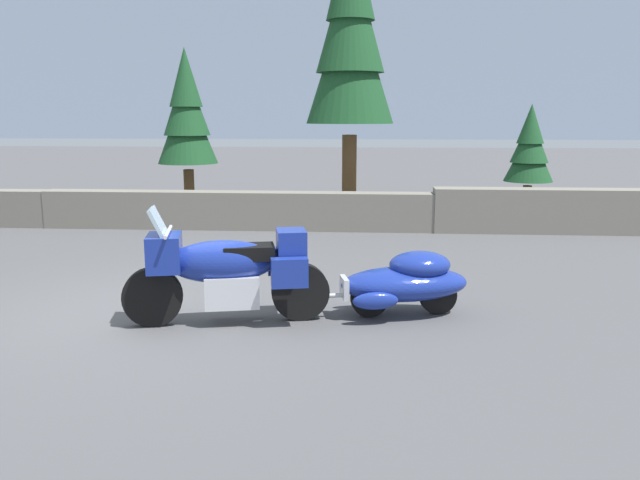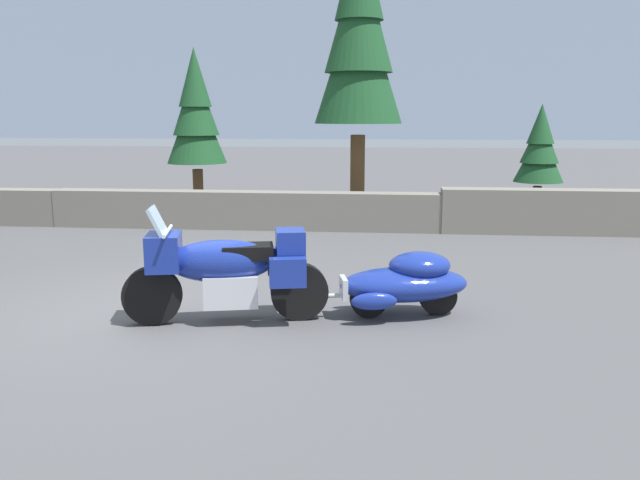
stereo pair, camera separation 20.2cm
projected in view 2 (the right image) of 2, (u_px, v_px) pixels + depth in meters
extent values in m
plane|color=#4C4C4F|center=(143.00, 311.00, 7.89)|extent=(80.00, 80.00, 0.00)
cube|color=slate|center=(244.00, 210.00, 13.50)|extent=(8.00, 0.50, 0.77)
cube|color=#99A8BF|center=(367.00, 77.00, 99.99)|extent=(240.00, 80.00, 16.00)
cylinder|color=black|center=(152.00, 296.00, 7.32)|extent=(0.67, 0.27, 0.66)
cylinder|color=black|center=(299.00, 292.00, 7.50)|extent=(0.67, 0.27, 0.66)
cube|color=silver|center=(231.00, 289.00, 7.40)|extent=(0.68, 0.55, 0.36)
ellipsoid|color=navy|center=(221.00, 261.00, 7.33)|extent=(1.27, 0.68, 0.48)
cube|color=navy|center=(164.00, 252.00, 7.24)|extent=(0.46, 0.58, 0.40)
cube|color=#9EB7C6|center=(158.00, 222.00, 7.17)|extent=(0.28, 0.47, 0.34)
cube|color=black|center=(248.00, 252.00, 7.34)|extent=(0.62, 0.47, 0.16)
cube|color=navy|center=(290.00, 242.00, 7.38)|extent=(0.40, 0.46, 0.28)
cube|color=navy|center=(288.00, 273.00, 7.13)|extent=(0.42, 0.24, 0.32)
cube|color=navy|center=(285.00, 261.00, 7.72)|extent=(0.42, 0.24, 0.32)
cylinder|color=silver|center=(168.00, 231.00, 7.20)|extent=(0.18, 0.69, 0.04)
cylinder|color=silver|center=(156.00, 274.00, 7.28)|extent=(0.26, 0.12, 0.54)
cylinder|color=black|center=(369.00, 299.00, 7.60)|extent=(0.45, 0.19, 0.44)
cylinder|color=black|center=(438.00, 296.00, 7.69)|extent=(0.45, 0.19, 0.44)
ellipsoid|color=navy|center=(404.00, 284.00, 7.62)|extent=(1.61, 0.98, 0.40)
ellipsoid|color=navy|center=(420.00, 265.00, 7.60)|extent=(0.82, 0.70, 0.32)
cube|color=silver|center=(344.00, 288.00, 7.55)|extent=(0.12, 0.33, 0.24)
ellipsoid|color=navy|center=(374.00, 301.00, 7.28)|extent=(0.54, 0.24, 0.20)
ellipsoid|color=navy|center=(364.00, 287.00, 7.91)|extent=(0.54, 0.24, 0.20)
cylinder|color=silver|center=(310.00, 296.00, 7.52)|extent=(0.70, 0.19, 0.05)
cylinder|color=brown|center=(357.00, 178.00, 14.56)|extent=(0.32, 0.32, 1.88)
cone|color=#194723|center=(359.00, 53.00, 14.05)|extent=(1.90, 1.90, 2.97)
cone|color=#194723|center=(359.00, 9.00, 13.88)|extent=(1.48, 1.48, 2.60)
cylinder|color=brown|center=(198.00, 193.00, 15.05)|extent=(0.24, 0.24, 1.09)
cone|color=#194723|center=(196.00, 125.00, 14.76)|extent=(1.34, 1.34, 1.72)
cone|color=#194723|center=(195.00, 101.00, 14.66)|extent=(1.04, 1.04, 1.51)
cone|color=#194723|center=(194.00, 77.00, 14.56)|extent=(0.74, 0.74, 1.29)
cylinder|color=brown|center=(537.00, 202.00, 14.79)|extent=(0.20, 0.20, 0.74)
cone|color=#194723|center=(539.00, 156.00, 14.59)|extent=(1.09, 1.09, 1.17)
cone|color=#194723|center=(540.00, 140.00, 14.52)|extent=(0.84, 0.84, 1.02)
cone|color=#194723|center=(541.00, 124.00, 14.46)|extent=(0.60, 0.60, 0.88)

